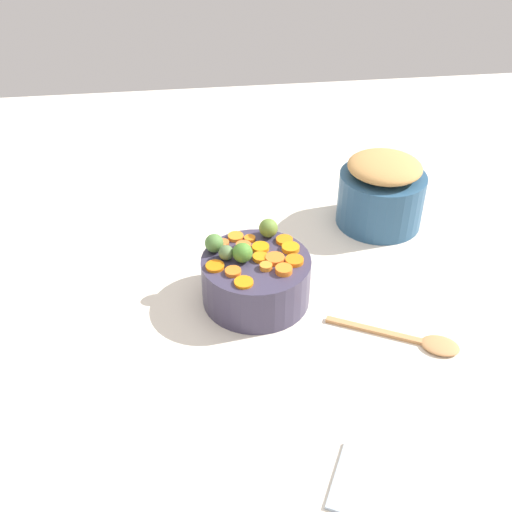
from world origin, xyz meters
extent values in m
cube|color=beige|center=(0.00, 0.00, 0.01)|extent=(2.40, 2.40, 0.02)
cylinder|color=#3A344C|center=(-0.04, -0.04, 0.07)|extent=(0.23, 0.23, 0.10)
cylinder|color=#284F72|center=(0.31, 0.22, 0.09)|extent=(0.21, 0.21, 0.13)
ellipsoid|color=tan|center=(0.31, 0.22, 0.18)|extent=(0.18, 0.18, 0.05)
cylinder|color=orange|center=(-0.02, -0.07, 0.13)|extent=(0.04, 0.04, 0.01)
cylinder|color=orange|center=(0.03, 0.01, 0.13)|extent=(0.04, 0.04, 0.01)
cylinder|color=orange|center=(0.04, -0.06, 0.13)|extent=(0.04, 0.04, 0.01)
cylinder|color=orange|center=(-0.09, -0.08, 0.13)|extent=(0.04, 0.04, 0.01)
cylinder|color=orange|center=(-0.03, -0.04, 0.13)|extent=(0.05, 0.05, 0.01)
cylinder|color=orange|center=(-0.02, -0.01, 0.13)|extent=(0.05, 0.05, 0.01)
cylinder|color=orange|center=(-0.06, 0.00, 0.13)|extent=(0.05, 0.05, 0.01)
cylinder|color=orange|center=(-0.10, 0.02, 0.13)|extent=(0.04, 0.04, 0.01)
cylinder|color=orange|center=(0.01, -0.09, 0.13)|extent=(0.04, 0.04, 0.01)
cylinder|color=orange|center=(0.00, -0.05, 0.13)|extent=(0.04, 0.04, 0.01)
cylinder|color=orange|center=(-0.12, -0.06, 0.13)|extent=(0.05, 0.05, 0.01)
cylinder|color=orange|center=(0.04, -0.02, 0.13)|extent=(0.05, 0.05, 0.01)
cylinder|color=orange|center=(-0.04, 0.03, 0.13)|extent=(0.03, 0.03, 0.01)
cylinder|color=orange|center=(-0.07, 0.04, 0.13)|extent=(0.04, 0.04, 0.01)
cylinder|color=orange|center=(-0.07, -0.12, 0.13)|extent=(0.04, 0.04, 0.01)
sphere|color=#537142|center=(-0.10, -0.03, 0.14)|extent=(0.03, 0.03, 0.03)
sphere|color=#4E7A39|center=(-0.12, 0.00, 0.14)|extent=(0.04, 0.04, 0.04)
sphere|color=#48802B|center=(-0.07, -0.04, 0.14)|extent=(0.04, 0.04, 0.04)
sphere|color=olive|center=(0.00, 0.04, 0.14)|extent=(0.04, 0.04, 0.04)
cube|color=tan|center=(0.19, -0.18, 0.02)|extent=(0.19, 0.11, 0.01)
ellipsoid|color=tan|center=(0.30, -0.24, 0.03)|extent=(0.09, 0.08, 0.01)
cube|color=#9CAFC3|center=(0.10, -0.52, 0.02)|extent=(0.20, 0.19, 0.01)
camera|label=1|loc=(-0.17, -1.04, 0.87)|focal=42.89mm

